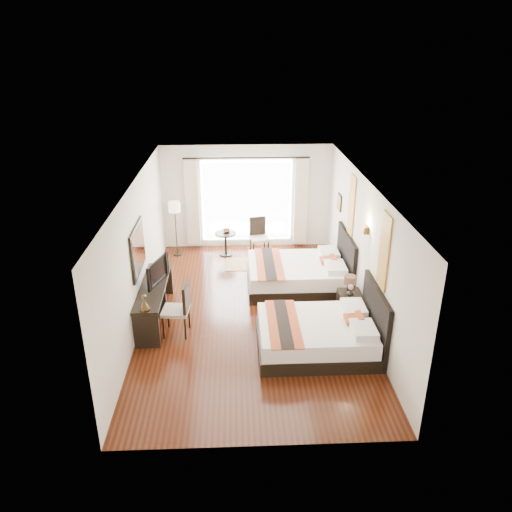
{
  "coord_description": "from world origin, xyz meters",
  "views": [
    {
      "loc": [
        -0.32,
        -9.14,
        5.3
      ],
      "look_at": [
        0.1,
        0.23,
        1.21
      ],
      "focal_mm": 35.0,
      "sensor_mm": 36.0,
      "label": 1
    }
  ],
  "objects_px": {
    "vase": "(350,295)",
    "fruit_bowl": "(226,231)",
    "side_table": "(226,244)",
    "window_chair": "(259,244)",
    "console_desk": "(155,302)",
    "nightstand": "(350,305)",
    "bed_far": "(300,273)",
    "table_lamp": "(350,281)",
    "television": "(154,271)",
    "desk_chair": "(177,318)",
    "floor_lamp": "(175,211)",
    "bed_near": "(321,334)"
  },
  "relations": [
    {
      "from": "bed_far",
      "to": "television",
      "type": "distance_m",
      "value": 3.41
    },
    {
      "from": "side_table",
      "to": "desk_chair",
      "type": "bearing_deg",
      "value": -103.16
    },
    {
      "from": "floor_lamp",
      "to": "fruit_bowl",
      "type": "distance_m",
      "value": 1.44
    },
    {
      "from": "bed_near",
      "to": "fruit_bowl",
      "type": "bearing_deg",
      "value": 111.39
    },
    {
      "from": "bed_far",
      "to": "floor_lamp",
      "type": "relative_size",
      "value": 1.56
    },
    {
      "from": "console_desk",
      "to": "vase",
      "type": "bearing_deg",
      "value": -3.26
    },
    {
      "from": "side_table",
      "to": "console_desk",
      "type": "bearing_deg",
      "value": -113.63
    },
    {
      "from": "side_table",
      "to": "table_lamp",
      "type": "bearing_deg",
      "value": -51.41
    },
    {
      "from": "console_desk",
      "to": "desk_chair",
      "type": "distance_m",
      "value": 0.79
    },
    {
      "from": "nightstand",
      "to": "vase",
      "type": "xyz_separation_m",
      "value": [
        -0.03,
        -0.1,
        0.3
      ]
    },
    {
      "from": "vase",
      "to": "television",
      "type": "xyz_separation_m",
      "value": [
        -3.94,
        0.37,
        0.43
      ]
    },
    {
      "from": "television",
      "to": "side_table",
      "type": "bearing_deg",
      "value": -5.6
    },
    {
      "from": "bed_far",
      "to": "desk_chair",
      "type": "bearing_deg",
      "value": -144.33
    },
    {
      "from": "nightstand",
      "to": "desk_chair",
      "type": "distance_m",
      "value": 3.5
    },
    {
      "from": "side_table",
      "to": "window_chair",
      "type": "bearing_deg",
      "value": 1.23
    },
    {
      "from": "nightstand",
      "to": "desk_chair",
      "type": "height_order",
      "value": "desk_chair"
    },
    {
      "from": "vase",
      "to": "side_table",
      "type": "xyz_separation_m",
      "value": [
        -2.55,
        3.45,
        -0.25
      ]
    },
    {
      "from": "vase",
      "to": "window_chair",
      "type": "relative_size",
      "value": 0.15
    },
    {
      "from": "bed_far",
      "to": "table_lamp",
      "type": "relative_size",
      "value": 6.04
    },
    {
      "from": "console_desk",
      "to": "fruit_bowl",
      "type": "xyz_separation_m",
      "value": [
        1.44,
        3.26,
        0.28
      ]
    },
    {
      "from": "vase",
      "to": "fruit_bowl",
      "type": "height_order",
      "value": "fruit_bowl"
    },
    {
      "from": "table_lamp",
      "to": "bed_near",
      "type": "bearing_deg",
      "value": -121.92
    },
    {
      "from": "console_desk",
      "to": "window_chair",
      "type": "distance_m",
      "value": 3.98
    },
    {
      "from": "television",
      "to": "side_table",
      "type": "distance_m",
      "value": 3.45
    },
    {
      "from": "bed_far",
      "to": "console_desk",
      "type": "distance_m",
      "value": 3.41
    },
    {
      "from": "vase",
      "to": "bed_near",
      "type": "bearing_deg",
      "value": -126.23
    },
    {
      "from": "nightstand",
      "to": "side_table",
      "type": "height_order",
      "value": "side_table"
    },
    {
      "from": "table_lamp",
      "to": "side_table",
      "type": "height_order",
      "value": "table_lamp"
    },
    {
      "from": "vase",
      "to": "television",
      "type": "height_order",
      "value": "television"
    },
    {
      "from": "bed_near",
      "to": "bed_far",
      "type": "height_order",
      "value": "bed_far"
    },
    {
      "from": "desk_chair",
      "to": "vase",
      "type": "bearing_deg",
      "value": -168.06
    },
    {
      "from": "television",
      "to": "floor_lamp",
      "type": "relative_size",
      "value": 0.6
    },
    {
      "from": "television",
      "to": "window_chair",
      "type": "distance_m",
      "value": 3.91
    },
    {
      "from": "bed_near",
      "to": "bed_far",
      "type": "distance_m",
      "value": 2.55
    },
    {
      "from": "desk_chair",
      "to": "window_chair",
      "type": "relative_size",
      "value": 1.08
    },
    {
      "from": "nightstand",
      "to": "television",
      "type": "relative_size",
      "value": 0.64
    },
    {
      "from": "console_desk",
      "to": "television",
      "type": "relative_size",
      "value": 2.51
    },
    {
      "from": "vase",
      "to": "nightstand",
      "type": "bearing_deg",
      "value": 72.17
    },
    {
      "from": "bed_near",
      "to": "desk_chair",
      "type": "xyz_separation_m",
      "value": [
        -2.69,
        0.66,
        0.01
      ]
    },
    {
      "from": "table_lamp",
      "to": "desk_chair",
      "type": "xyz_separation_m",
      "value": [
        -3.47,
        -0.59,
        -0.43
      ]
    },
    {
      "from": "nightstand",
      "to": "window_chair",
      "type": "bearing_deg",
      "value": 116.69
    },
    {
      "from": "bed_far",
      "to": "desk_chair",
      "type": "height_order",
      "value": "bed_far"
    },
    {
      "from": "desk_chair",
      "to": "side_table",
      "type": "relative_size",
      "value": 1.69
    },
    {
      "from": "nightstand",
      "to": "fruit_bowl",
      "type": "height_order",
      "value": "fruit_bowl"
    },
    {
      "from": "bed_far",
      "to": "television",
      "type": "xyz_separation_m",
      "value": [
        -3.13,
        -1.16,
        0.67
      ]
    },
    {
      "from": "table_lamp",
      "to": "desk_chair",
      "type": "relative_size",
      "value": 0.35
    },
    {
      "from": "nightstand",
      "to": "television",
      "type": "distance_m",
      "value": 4.05
    },
    {
      "from": "nightstand",
      "to": "fruit_bowl",
      "type": "xyz_separation_m",
      "value": [
        -2.55,
        3.39,
        0.39
      ]
    },
    {
      "from": "television",
      "to": "floor_lamp",
      "type": "distance_m",
      "value": 3.16
    },
    {
      "from": "bed_near",
      "to": "desk_chair",
      "type": "bearing_deg",
      "value": 166.15
    }
  ]
}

